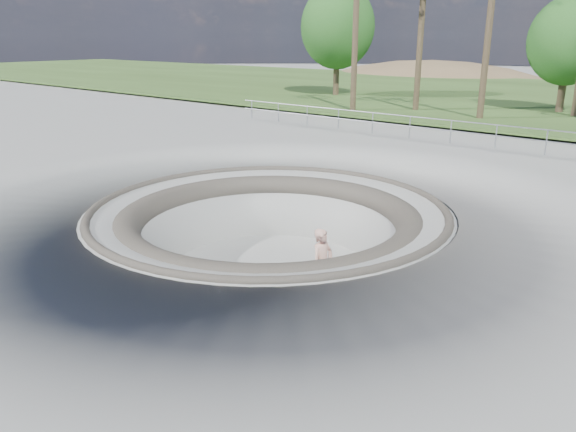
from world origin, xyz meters
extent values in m
plane|color=gray|center=(0.00, 0.00, 0.00)|extent=(180.00, 180.00, 0.00)
torus|color=gray|center=(0.00, 0.00, -2.00)|extent=(14.00, 14.00, 4.00)
cylinder|color=gray|center=(0.00, 0.00, -1.95)|extent=(6.60, 6.60, 0.10)
torus|color=#504A40|center=(0.00, 0.00, -0.02)|extent=(10.24, 10.24, 0.24)
torus|color=#504A40|center=(0.00, 0.00, -0.45)|extent=(8.91, 8.91, 0.81)
ellipsoid|color=brown|center=(-22.00, 55.00, -6.44)|extent=(50.40, 36.00, 23.40)
cylinder|color=#96999E|center=(0.00, 12.00, 1.17)|extent=(25.00, 0.05, 0.05)
cylinder|color=#96999E|center=(0.00, 12.00, 0.72)|extent=(25.00, 0.05, 0.05)
cube|color=#8D5F38|center=(2.48, -0.76, -1.83)|extent=(0.84, 0.47, 0.02)
cylinder|color=#B4B4B9|center=(2.48, -0.76, -1.86)|extent=(0.09, 0.17, 0.04)
cylinder|color=#B4B4B9|center=(2.48, -0.76, -1.86)|extent=(0.09, 0.17, 0.04)
cylinder|color=beige|center=(2.48, -0.76, -1.87)|extent=(0.07, 0.05, 0.06)
cylinder|color=beige|center=(2.48, -0.76, -1.87)|extent=(0.07, 0.05, 0.06)
cylinder|color=beige|center=(2.48, -0.76, -1.87)|extent=(0.07, 0.05, 0.06)
cylinder|color=beige|center=(2.48, -0.76, -1.87)|extent=(0.07, 0.05, 0.06)
imported|color=#DBA28D|center=(2.48, -0.76, -0.85)|extent=(0.49, 0.72, 1.93)
cylinder|color=brown|center=(-9.25, 18.21, 5.01)|extent=(0.36, 0.36, 9.68)
cylinder|color=brown|center=(-6.32, 20.84, 4.10)|extent=(0.36, 0.36, 7.85)
cylinder|color=brown|center=(-1.78, 19.77, 5.86)|extent=(0.36, 0.36, 11.38)
cylinder|color=brown|center=(-15.43, 25.13, 2.57)|extent=(0.44, 0.44, 4.80)
ellipsoid|color=#285C1F|center=(-15.43, 25.13, 5.32)|extent=(5.74, 5.22, 6.26)
cylinder|color=brown|center=(0.86, 25.51, 2.14)|extent=(0.44, 0.44, 3.95)
ellipsoid|color=#285C1F|center=(0.86, 25.51, 4.40)|extent=(4.71, 4.29, 5.14)
camera|label=1|loc=(10.25, -11.42, 4.72)|focal=35.00mm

